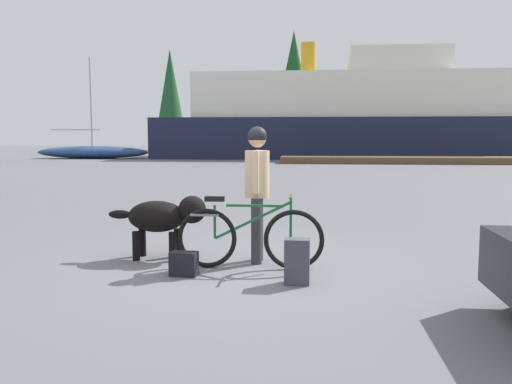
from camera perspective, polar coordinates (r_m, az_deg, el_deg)
name	(u,v)px	position (r m, az deg, el deg)	size (l,w,h in m)	color
ground_plane	(237,270)	(6.84, -2.02, -8.15)	(160.00, 160.00, 0.00)	slate
bicycle	(249,237)	(6.83, -0.73, -4.71)	(1.84, 0.44, 0.93)	black
person_cyclist	(257,180)	(7.11, 0.13, 1.23)	(0.32, 0.53, 1.78)	#333338
dog	(164,217)	(7.45, -9.61, -2.56)	(1.34, 0.50, 0.86)	black
backpack	(297,261)	(6.18, 4.31, -7.24)	(0.28, 0.20, 0.51)	#3F3F4C
handbag_pannier	(184,264)	(6.59, -7.54, -7.44)	(0.32, 0.18, 0.29)	black
dock_pier	(422,160)	(34.22, 16.91, 3.20)	(16.83, 2.78, 0.40)	brown
ferry_boat	(357,118)	(41.78, 10.48, 7.62)	(29.35, 8.14, 8.53)	#191E38
sailboat_moored	(92,152)	(41.60, -16.70, 4.03)	(8.31, 2.33, 7.24)	navy
pine_tree_far_left	(170,90)	(62.97, -8.94, 10.52)	(3.12, 3.12, 11.28)	#4C331E
pine_tree_center	(294,78)	(60.26, 3.96, 11.83)	(4.09, 4.09, 12.88)	#4C331E
pine_tree_far_right	(424,82)	(64.58, 17.17, 10.90)	(3.02, 3.02, 11.90)	#4C331E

